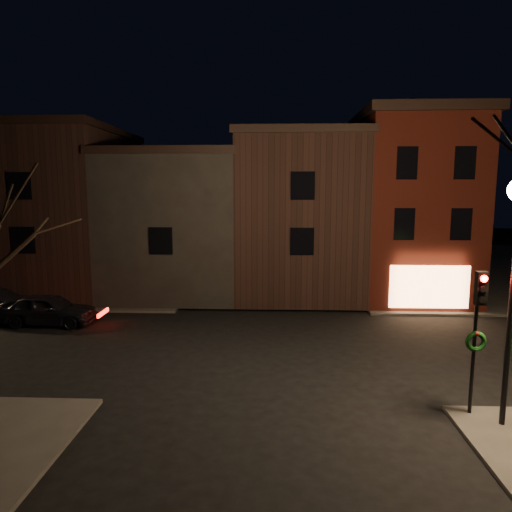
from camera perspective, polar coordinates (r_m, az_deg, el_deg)
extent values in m
plane|color=black|center=(18.74, 1.92, -11.41)|extent=(120.00, 120.00, 0.00)
cube|color=#2D2B28|center=(43.15, -25.45, -0.90)|extent=(30.00, 30.00, 0.12)
cube|color=#4C150D|center=(28.30, 18.64, 5.41)|extent=(6.00, 8.00, 10.00)
cube|color=black|center=(28.57, 19.14, 15.98)|extent=(6.50, 8.50, 0.50)
cube|color=#FFAF72|center=(24.89, 20.83, -3.62)|extent=(4.00, 0.12, 2.20)
cube|color=black|center=(28.24, 5.20, 4.78)|extent=(7.00, 10.00, 9.00)
cube|color=black|center=(28.35, 5.33, 14.31)|extent=(7.30, 10.30, 0.40)
cube|color=black|center=(28.84, -9.39, 3.78)|extent=(7.50, 10.00, 8.00)
cube|color=black|center=(28.83, -9.59, 12.13)|extent=(7.80, 10.30, 0.40)
cube|color=black|center=(31.09, -22.67, 4.96)|extent=(7.00, 10.00, 9.50)
cube|color=black|center=(31.26, -23.18, 14.04)|extent=(7.30, 10.30, 0.40)
cylinder|color=black|center=(13.52, 29.22, -6.42)|extent=(0.14, 0.14, 6.00)
cylinder|color=black|center=(14.06, 25.61, -9.88)|extent=(0.10, 0.10, 4.00)
cube|color=black|center=(13.51, 26.32, -3.63)|extent=(0.28, 0.22, 0.90)
cylinder|color=#FF0C07|center=(13.35, 26.61, -2.55)|extent=(0.18, 0.06, 0.18)
cylinder|color=black|center=(13.40, 26.53, -3.73)|extent=(0.18, 0.06, 0.18)
cylinder|color=black|center=(13.46, 26.45, -4.90)|extent=(0.18, 0.06, 0.18)
torus|color=#0C380F|center=(13.95, 25.78, -9.60)|extent=(0.58, 0.14, 0.58)
sphere|color=#990C0C|center=(13.87, 25.87, -8.76)|extent=(0.12, 0.12, 0.12)
imported|color=black|center=(23.72, -24.51, -6.08)|extent=(4.41, 1.87, 1.49)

